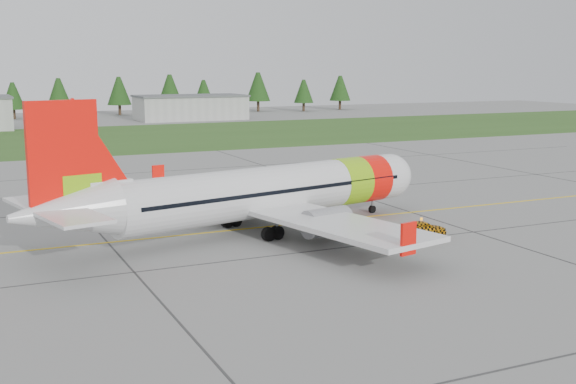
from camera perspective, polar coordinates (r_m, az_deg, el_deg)
name	(u,v)px	position (r m, az deg, el deg)	size (l,w,h in m)	color
ground	(355,246)	(49.06, 5.32, -4.28)	(320.00, 320.00, 0.00)	gray
aircraft	(262,193)	(52.64, -2.06, -0.05)	(32.69, 30.66, 10.02)	silver
follow_me_car	(422,212)	(51.35, 10.51, -1.53)	(1.58, 1.33, 3.92)	#FCA80E
grass_strip	(112,138)	(125.98, -13.73, 4.16)	(320.00, 50.00, 0.03)	#30561E
taxi_guideline	(303,223)	(55.93, 1.22, -2.46)	(120.00, 0.25, 0.02)	gold
hangar_east	(191,108)	(166.73, -7.71, 6.58)	(24.00, 12.00, 5.20)	#A8A8A3
treeline	(64,96)	(180.83, -17.28, 7.24)	(160.00, 8.00, 10.00)	#1C3F14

